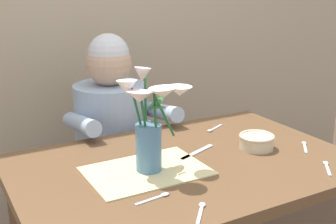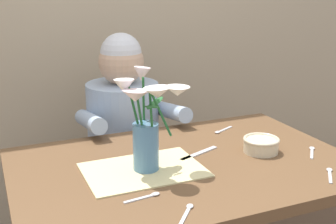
{
  "view_description": "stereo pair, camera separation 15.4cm",
  "coord_description": "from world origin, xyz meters",
  "px_view_note": "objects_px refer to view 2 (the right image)",
  "views": [
    {
      "loc": [
        -0.76,
        -1.23,
        1.37
      ],
      "look_at": [
        -0.04,
        0.05,
        0.92
      ],
      "focal_mm": 47.02,
      "sensor_mm": 36.0,
      "label": 1
    },
    {
      "loc": [
        -0.63,
        -1.3,
        1.37
      ],
      "look_at": [
        -0.04,
        0.05,
        0.92
      ],
      "focal_mm": 47.02,
      "sensor_mm": 36.0,
      "label": 2
    }
  ],
  "objects_px": {
    "seated_person": "(124,151)",
    "ceramic_bowl": "(261,144)",
    "dinner_knife": "(199,153)",
    "flower_vase": "(147,120)"
  },
  "relations": [
    {
      "from": "seated_person",
      "to": "ceramic_bowl",
      "type": "distance_m",
      "value": 0.75
    },
    {
      "from": "seated_person",
      "to": "ceramic_bowl",
      "type": "bearing_deg",
      "value": -62.99
    },
    {
      "from": "dinner_knife",
      "to": "ceramic_bowl",
      "type": "bearing_deg",
      "value": -38.9
    },
    {
      "from": "ceramic_bowl",
      "to": "dinner_knife",
      "type": "bearing_deg",
      "value": 162.04
    },
    {
      "from": "seated_person",
      "to": "dinner_knife",
      "type": "height_order",
      "value": "seated_person"
    },
    {
      "from": "flower_vase",
      "to": "ceramic_bowl",
      "type": "distance_m",
      "value": 0.48
    },
    {
      "from": "ceramic_bowl",
      "to": "dinner_knife",
      "type": "xyz_separation_m",
      "value": [
        -0.22,
        0.07,
        -0.03
      ]
    },
    {
      "from": "flower_vase",
      "to": "ceramic_bowl",
      "type": "height_order",
      "value": "flower_vase"
    },
    {
      "from": "flower_vase",
      "to": "dinner_knife",
      "type": "xyz_separation_m",
      "value": [
        0.23,
        0.06,
        -0.18
      ]
    },
    {
      "from": "seated_person",
      "to": "ceramic_bowl",
      "type": "relative_size",
      "value": 8.35
    }
  ]
}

